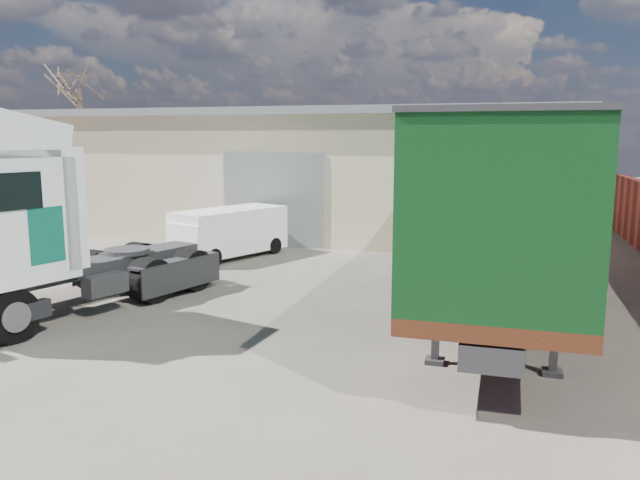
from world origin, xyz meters
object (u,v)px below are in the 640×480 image
(bare_tree, at_px, (78,73))
(tractor_unit, at_px, (31,233))
(panel_van, at_px, (226,233))
(box_trailer, at_px, (502,194))

(bare_tree, height_order, tractor_unit, bare_tree)
(panel_van, bearing_deg, bare_tree, 163.70)
(bare_tree, bearing_deg, tractor_unit, -55.60)
(box_trailer, bearing_deg, tractor_unit, -157.52)
(tractor_unit, bearing_deg, box_trailer, 38.82)
(bare_tree, distance_m, box_trailer, 29.87)
(bare_tree, height_order, panel_van, bare_tree)
(bare_tree, xyz_separation_m, tractor_unit, (14.16, -20.67, -5.91))
(box_trailer, relative_size, panel_van, 3.10)
(bare_tree, bearing_deg, panel_van, -39.62)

